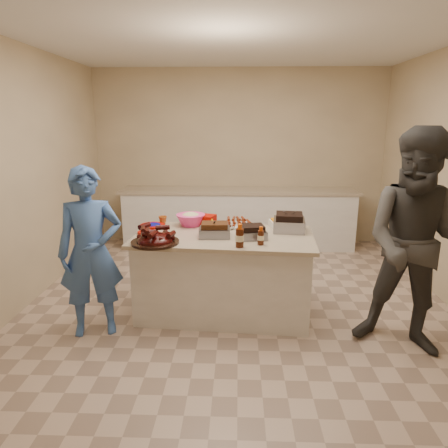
{
  "coord_description": "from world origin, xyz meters",
  "views": [
    {
      "loc": [
        -0.01,
        -3.85,
        1.92
      ],
      "look_at": [
        -0.14,
        -0.04,
        0.93
      ],
      "focal_mm": 32.0,
      "sensor_mm": 36.0,
      "label": 1
    }
  ],
  "objects_px": {
    "roasting_pan": "(289,231)",
    "guest_gray": "(405,347)",
    "bbq_bottle_a": "(240,247)",
    "plastic_cup": "(163,224)",
    "bbq_bottle_b": "(261,245)",
    "guest_blue": "(98,330)",
    "coleslaw_bowl": "(191,226)",
    "rib_platter": "(155,243)",
    "mustard_bottle": "(212,231)",
    "island": "(224,312)"
  },
  "relations": [
    {
      "from": "bbq_bottle_b",
      "to": "mustard_bottle",
      "type": "relative_size",
      "value": 1.29
    },
    {
      "from": "roasting_pan",
      "to": "coleslaw_bowl",
      "type": "height_order",
      "value": "coleslaw_bowl"
    },
    {
      "from": "roasting_pan",
      "to": "guest_gray",
      "type": "bearing_deg",
      "value": -33.39
    },
    {
      "from": "roasting_pan",
      "to": "bbq_bottle_b",
      "type": "relative_size",
      "value": 1.84
    },
    {
      "from": "bbq_bottle_b",
      "to": "guest_blue",
      "type": "relative_size",
      "value": 0.11
    },
    {
      "from": "guest_gray",
      "to": "bbq_bottle_b",
      "type": "bearing_deg",
      "value": -169.24
    },
    {
      "from": "roasting_pan",
      "to": "rib_platter",
      "type": "bearing_deg",
      "value": -153.39
    },
    {
      "from": "rib_platter",
      "to": "guest_gray",
      "type": "height_order",
      "value": "rib_platter"
    },
    {
      "from": "island",
      "to": "mustard_bottle",
      "type": "xyz_separation_m",
      "value": [
        -0.12,
        0.15,
        0.83
      ]
    },
    {
      "from": "bbq_bottle_b",
      "to": "guest_gray",
      "type": "height_order",
      "value": "bbq_bottle_b"
    },
    {
      "from": "rib_platter",
      "to": "roasting_pan",
      "type": "distance_m",
      "value": 1.36
    },
    {
      "from": "plastic_cup",
      "to": "guest_gray",
      "type": "distance_m",
      "value": 2.64
    },
    {
      "from": "bbq_bottle_a",
      "to": "guest_blue",
      "type": "xyz_separation_m",
      "value": [
        -1.33,
        -0.04,
        -0.83
      ]
    },
    {
      "from": "roasting_pan",
      "to": "guest_blue",
      "type": "height_order",
      "value": "roasting_pan"
    },
    {
      "from": "island",
      "to": "guest_gray",
      "type": "relative_size",
      "value": 0.93
    },
    {
      "from": "mustard_bottle",
      "to": "coleslaw_bowl",
      "type": "bearing_deg",
      "value": 140.74
    },
    {
      "from": "island",
      "to": "bbq_bottle_b",
      "type": "height_order",
      "value": "bbq_bottle_b"
    },
    {
      "from": "bbq_bottle_a",
      "to": "guest_gray",
      "type": "bearing_deg",
      "value": -9.08
    },
    {
      "from": "island",
      "to": "coleslaw_bowl",
      "type": "height_order",
      "value": "coleslaw_bowl"
    },
    {
      "from": "roasting_pan",
      "to": "mustard_bottle",
      "type": "relative_size",
      "value": 2.38
    },
    {
      "from": "coleslaw_bowl",
      "to": "bbq_bottle_a",
      "type": "bearing_deg",
      "value": -54.45
    },
    {
      "from": "plastic_cup",
      "to": "roasting_pan",
      "type": "bearing_deg",
      "value": -10.03
    },
    {
      "from": "rib_platter",
      "to": "coleslaw_bowl",
      "type": "bearing_deg",
      "value": 68.37
    },
    {
      "from": "bbq_bottle_a",
      "to": "plastic_cup",
      "type": "height_order",
      "value": "bbq_bottle_a"
    },
    {
      "from": "guest_blue",
      "to": "guest_gray",
      "type": "xyz_separation_m",
      "value": [
        2.79,
        -0.19,
        0.0
      ]
    },
    {
      "from": "coleslaw_bowl",
      "to": "plastic_cup",
      "type": "height_order",
      "value": "coleslaw_bowl"
    },
    {
      "from": "island",
      "to": "mustard_bottle",
      "type": "bearing_deg",
      "value": 133.46
    },
    {
      "from": "bbq_bottle_b",
      "to": "guest_gray",
      "type": "distance_m",
      "value": 1.54
    },
    {
      "from": "bbq_bottle_a",
      "to": "guest_blue",
      "type": "relative_size",
      "value": 0.14
    },
    {
      "from": "rib_platter",
      "to": "bbq_bottle_a",
      "type": "distance_m",
      "value": 0.78
    },
    {
      "from": "rib_platter",
      "to": "mustard_bottle",
      "type": "xyz_separation_m",
      "value": [
        0.5,
        0.44,
        0.0
      ]
    },
    {
      "from": "rib_platter",
      "to": "guest_blue",
      "type": "height_order",
      "value": "rib_platter"
    },
    {
      "from": "island",
      "to": "coleslaw_bowl",
      "type": "relative_size",
      "value": 5.66
    },
    {
      "from": "coleslaw_bowl",
      "to": "mustard_bottle",
      "type": "height_order",
      "value": "coleslaw_bowl"
    },
    {
      "from": "guest_gray",
      "to": "plastic_cup",
      "type": "bearing_deg",
      "value": -179.66
    },
    {
      "from": "rib_platter",
      "to": "bbq_bottle_a",
      "type": "bearing_deg",
      "value": -6.43
    },
    {
      "from": "island",
      "to": "rib_platter",
      "type": "xyz_separation_m",
      "value": [
        -0.62,
        -0.29,
        0.83
      ]
    },
    {
      "from": "island",
      "to": "roasting_pan",
      "type": "height_order",
      "value": "roasting_pan"
    },
    {
      "from": "rib_platter",
      "to": "bbq_bottle_a",
      "type": "relative_size",
      "value": 2.08
    },
    {
      "from": "guest_blue",
      "to": "island",
      "type": "bearing_deg",
      "value": 4.18
    },
    {
      "from": "roasting_pan",
      "to": "coleslaw_bowl",
      "type": "bearing_deg",
      "value": 176.94
    },
    {
      "from": "mustard_bottle",
      "to": "rib_platter",
      "type": "bearing_deg",
      "value": -138.18
    },
    {
      "from": "bbq_bottle_b",
      "to": "coleslaw_bowl",
      "type": "bearing_deg",
      "value": 137.53
    },
    {
      "from": "bbq_bottle_a",
      "to": "plastic_cup",
      "type": "distance_m",
      "value": 1.15
    },
    {
      "from": "island",
      "to": "coleslaw_bowl",
      "type": "xyz_separation_m",
      "value": [
        -0.37,
        0.35,
        0.83
      ]
    },
    {
      "from": "guest_blue",
      "to": "guest_gray",
      "type": "bearing_deg",
      "value": -19.34
    },
    {
      "from": "guest_blue",
      "to": "mustard_bottle",
      "type": "bearing_deg",
      "value": 13.14
    },
    {
      "from": "roasting_pan",
      "to": "mustard_bottle",
      "type": "height_order",
      "value": "mustard_bottle"
    },
    {
      "from": "mustard_bottle",
      "to": "guest_gray",
      "type": "xyz_separation_m",
      "value": [
        1.73,
        -0.76,
        -0.83
      ]
    },
    {
      "from": "mustard_bottle",
      "to": "island",
      "type": "bearing_deg",
      "value": -51.02
    }
  ]
}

